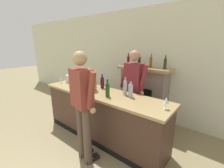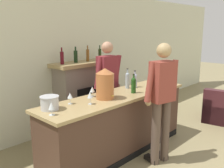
{
  "view_description": "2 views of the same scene",
  "coord_description": "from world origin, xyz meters",
  "px_view_note": "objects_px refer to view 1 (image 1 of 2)",
  "views": [
    {
      "loc": [
        1.69,
        0.74,
        1.9
      ],
      "look_at": [
        -0.35,
        3.28,
        1.02
      ],
      "focal_mm": 24.0,
      "sensor_mm": 36.0,
      "label": 1
    },
    {
      "loc": [
        -3.03,
        0.24,
        1.99
      ],
      "look_at": [
        -0.05,
        3.07,
        1.08
      ],
      "focal_mm": 40.0,
      "sensor_mm": 36.0,
      "label": 2
    }
  ],
  "objects_px": {
    "potted_plant_corner": "(66,89)",
    "wine_glass_mid_counter": "(77,81)",
    "wine_bottle_merlot_tall": "(131,89)",
    "wine_bottle_rose_blush": "(125,87)",
    "wine_bottle_chardonnay_pale": "(108,89)",
    "person_bartender": "(133,89)",
    "copper_dispenser": "(90,79)",
    "person_customer": "(83,104)",
    "fireplace_stone": "(144,93)",
    "wine_bottle_burgundy_dark": "(102,82)",
    "wine_glass_front_left": "(95,82)",
    "wine_glass_back_row": "(61,78)",
    "ice_bucket_steel": "(71,78)",
    "wine_glass_by_dispenser": "(79,79)",
    "wine_glass_front_right": "(166,101)"
  },
  "relations": [
    {
      "from": "person_bartender",
      "to": "wine_glass_front_left",
      "type": "bearing_deg",
      "value": -151.73
    },
    {
      "from": "person_bartender",
      "to": "wine_bottle_burgundy_dark",
      "type": "bearing_deg",
      "value": -145.69
    },
    {
      "from": "wine_bottle_chardonnay_pale",
      "to": "wine_glass_mid_counter",
      "type": "relative_size",
      "value": 1.75
    },
    {
      "from": "wine_glass_by_dispenser",
      "to": "ice_bucket_steel",
      "type": "bearing_deg",
      "value": -178.8
    },
    {
      "from": "wine_glass_mid_counter",
      "to": "wine_glass_by_dispenser",
      "type": "bearing_deg",
      "value": 131.04
    },
    {
      "from": "wine_bottle_burgundy_dark",
      "to": "wine_glass_front_right",
      "type": "relative_size",
      "value": 1.69
    },
    {
      "from": "wine_glass_mid_counter",
      "to": "person_customer",
      "type": "bearing_deg",
      "value": -34.43
    },
    {
      "from": "ice_bucket_steel",
      "to": "wine_glass_back_row",
      "type": "bearing_deg",
      "value": -116.94
    },
    {
      "from": "copper_dispenser",
      "to": "wine_bottle_burgundy_dark",
      "type": "bearing_deg",
      "value": 61.65
    },
    {
      "from": "wine_glass_back_row",
      "to": "wine_glass_by_dispenser",
      "type": "relative_size",
      "value": 1.04
    },
    {
      "from": "potted_plant_corner",
      "to": "person_bartender",
      "type": "distance_m",
      "value": 3.01
    },
    {
      "from": "wine_bottle_burgundy_dark",
      "to": "wine_glass_mid_counter",
      "type": "xyz_separation_m",
      "value": [
        -0.47,
        -0.29,
        -0.01
      ]
    },
    {
      "from": "wine_bottle_chardonnay_pale",
      "to": "wine_bottle_merlot_tall",
      "type": "height_order",
      "value": "wine_bottle_chardonnay_pale"
    },
    {
      "from": "copper_dispenser",
      "to": "wine_glass_mid_counter",
      "type": "height_order",
      "value": "copper_dispenser"
    },
    {
      "from": "person_bartender",
      "to": "wine_glass_by_dispenser",
      "type": "height_order",
      "value": "person_bartender"
    },
    {
      "from": "wine_glass_back_row",
      "to": "person_customer",
      "type": "bearing_deg",
      "value": -21.72
    },
    {
      "from": "person_bartender",
      "to": "wine_glass_front_left",
      "type": "relative_size",
      "value": 11.3
    },
    {
      "from": "person_customer",
      "to": "wine_glass_by_dispenser",
      "type": "height_order",
      "value": "person_customer"
    },
    {
      "from": "wine_bottle_merlot_tall",
      "to": "wine_glass_by_dispenser",
      "type": "xyz_separation_m",
      "value": [
        -1.41,
        0.01,
        -0.02
      ]
    },
    {
      "from": "person_customer",
      "to": "ice_bucket_steel",
      "type": "bearing_deg",
      "value": 149.99
    },
    {
      "from": "wine_glass_back_row",
      "to": "wine_glass_front_right",
      "type": "distance_m",
      "value": 2.51
    },
    {
      "from": "potted_plant_corner",
      "to": "wine_bottle_chardonnay_pale",
      "type": "distance_m",
      "value": 3.09
    },
    {
      "from": "potted_plant_corner",
      "to": "wine_glass_front_right",
      "type": "height_order",
      "value": "wine_glass_front_right"
    },
    {
      "from": "wine_glass_by_dispenser",
      "to": "potted_plant_corner",
      "type": "bearing_deg",
      "value": 155.74
    },
    {
      "from": "fireplace_stone",
      "to": "wine_glass_by_dispenser",
      "type": "xyz_separation_m",
      "value": [
        -1.12,
        -1.09,
        0.4
      ]
    },
    {
      "from": "wine_glass_front_left",
      "to": "wine_glass_front_right",
      "type": "bearing_deg",
      "value": -6.77
    },
    {
      "from": "fireplace_stone",
      "to": "person_bartender",
      "type": "distance_m",
      "value": 0.71
    },
    {
      "from": "person_customer",
      "to": "wine_bottle_chardonnay_pale",
      "type": "bearing_deg",
      "value": 86.84
    },
    {
      "from": "wine_glass_back_row",
      "to": "copper_dispenser",
      "type": "bearing_deg",
      "value": 3.36
    },
    {
      "from": "wine_bottle_burgundy_dark",
      "to": "wine_glass_mid_counter",
      "type": "height_order",
      "value": "wine_bottle_burgundy_dark"
    },
    {
      "from": "wine_bottle_merlot_tall",
      "to": "wine_glass_front_left",
      "type": "bearing_deg",
      "value": 175.76
    },
    {
      "from": "wine_bottle_rose_blush",
      "to": "wine_glass_mid_counter",
      "type": "relative_size",
      "value": 1.95
    },
    {
      "from": "wine_bottle_merlot_tall",
      "to": "wine_bottle_rose_blush",
      "type": "bearing_deg",
      "value": 162.52
    },
    {
      "from": "person_bartender",
      "to": "copper_dispenser",
      "type": "height_order",
      "value": "person_bartender"
    },
    {
      "from": "wine_glass_front_left",
      "to": "wine_bottle_merlot_tall",
      "type": "bearing_deg",
      "value": -4.24
    },
    {
      "from": "wine_bottle_rose_blush",
      "to": "potted_plant_corner",
      "type": "bearing_deg",
      "value": 166.05
    },
    {
      "from": "fireplace_stone",
      "to": "wine_glass_mid_counter",
      "type": "xyz_separation_m",
      "value": [
        -0.94,
        -1.3,
        0.41
      ]
    },
    {
      "from": "wine_bottle_burgundy_dark",
      "to": "wine_glass_front_left",
      "type": "relative_size",
      "value": 1.92
    },
    {
      "from": "potted_plant_corner",
      "to": "copper_dispenser",
      "type": "height_order",
      "value": "copper_dispenser"
    },
    {
      "from": "person_bartender",
      "to": "wine_glass_mid_counter",
      "type": "relative_size",
      "value": 9.99
    },
    {
      "from": "wine_bottle_burgundy_dark",
      "to": "person_customer",
      "type": "bearing_deg",
      "value": -65.82
    },
    {
      "from": "wine_bottle_chardonnay_pale",
      "to": "person_bartender",
      "type": "bearing_deg",
      "value": 80.76
    },
    {
      "from": "fireplace_stone",
      "to": "wine_glass_front_left",
      "type": "bearing_deg",
      "value": -122.52
    },
    {
      "from": "potted_plant_corner",
      "to": "wine_glass_mid_counter",
      "type": "bearing_deg",
      "value": -27.32
    },
    {
      "from": "wine_bottle_chardonnay_pale",
      "to": "wine_bottle_rose_blush",
      "type": "distance_m",
      "value": 0.34
    },
    {
      "from": "wine_bottle_burgundy_dark",
      "to": "wine_glass_back_row",
      "type": "distance_m",
      "value": 1.12
    },
    {
      "from": "wine_glass_by_dispenser",
      "to": "wine_glass_mid_counter",
      "type": "bearing_deg",
      "value": -48.96
    },
    {
      "from": "wine_bottle_rose_blush",
      "to": "wine_bottle_burgundy_dark",
      "type": "bearing_deg",
      "value": 175.85
    },
    {
      "from": "potted_plant_corner",
      "to": "wine_glass_by_dispenser",
      "type": "height_order",
      "value": "wine_glass_by_dispenser"
    },
    {
      "from": "wine_glass_front_left",
      "to": "fireplace_stone",
      "type": "bearing_deg",
      "value": 57.48
    }
  ]
}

